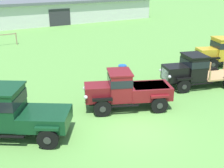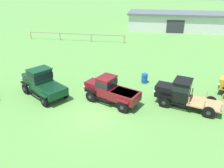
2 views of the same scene
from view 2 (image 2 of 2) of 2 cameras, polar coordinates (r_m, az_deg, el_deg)
ground_plane at (r=16.10m, az=-4.93°, el=-8.23°), size 240.00×240.00×0.00m
farm_shed at (r=48.00m, az=20.56°, el=15.06°), size 25.87×7.88×3.42m
paddock_fence at (r=37.02m, az=-9.40°, el=12.48°), size 16.09×0.38×1.26m
vintage_truck_second_in_line at (r=19.23m, az=-17.78°, el=0.40°), size 4.95×4.09×2.33m
vintage_truck_midrow_center at (r=17.23m, az=-0.41°, el=-1.57°), size 4.85×3.27×2.13m
vintage_truck_far_side at (r=17.60m, az=17.32°, el=-2.03°), size 5.26×3.11×2.16m
oil_drum_beside_row at (r=21.10m, az=8.48°, el=1.47°), size 0.61×0.61×0.93m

